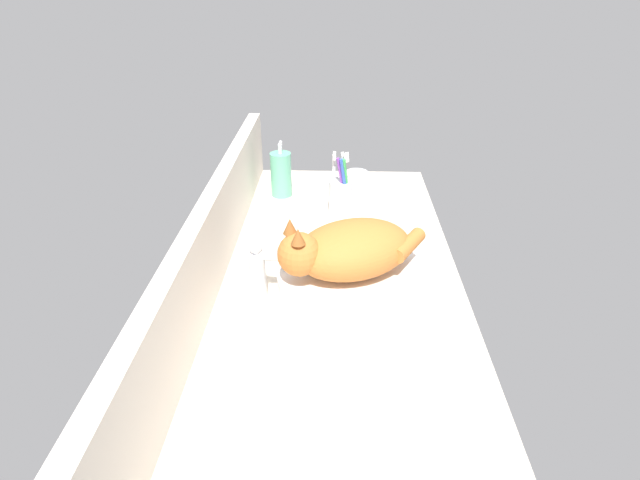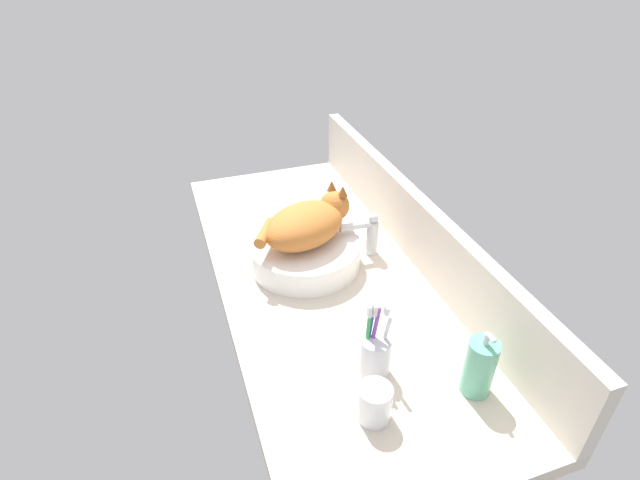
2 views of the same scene
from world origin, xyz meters
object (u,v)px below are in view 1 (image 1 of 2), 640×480
at_px(sink_basin, 351,286).
at_px(faucet, 261,268).
at_px(cat, 347,249).
at_px(water_glass, 356,186).
at_px(toothbrush_cup, 340,195).
at_px(soap_dispenser, 280,174).

xyz_separation_m(sink_basin, faucet, (0.01, 0.19, 0.03)).
relative_size(cat, water_glass, 3.69).
xyz_separation_m(sink_basin, cat, (-0.01, 0.01, 0.10)).
bearing_deg(water_glass, toothbrush_cup, 155.99).
bearing_deg(toothbrush_cup, soap_dispenser, 57.65).
bearing_deg(soap_dispenser, cat, -160.61).
distance_m(faucet, toothbrush_cup, 0.46).
height_order(cat, water_glass, cat).
relative_size(sink_basin, cat, 1.04).
height_order(sink_basin, water_glass, water_glass).
bearing_deg(sink_basin, soap_dispenser, 20.70).
relative_size(sink_basin, toothbrush_cup, 1.70).
height_order(faucet, toothbrush_cup, toothbrush_cup).
xyz_separation_m(faucet, toothbrush_cup, (0.42, -0.17, -0.02)).
bearing_deg(cat, soap_dispenser, 19.39).
relative_size(sink_basin, water_glass, 3.85).
height_order(cat, toothbrush_cup, cat).
distance_m(toothbrush_cup, water_glass, 0.12).
xyz_separation_m(sink_basin, water_glass, (0.55, -0.02, -0.00)).
bearing_deg(cat, faucet, 84.24).
height_order(cat, faucet, cat).
relative_size(cat, soap_dispenser, 1.80).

